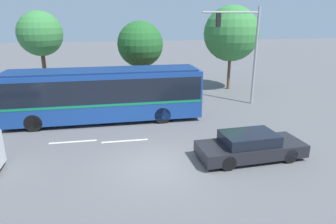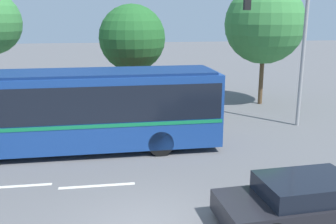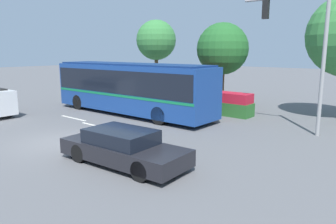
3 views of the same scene
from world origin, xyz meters
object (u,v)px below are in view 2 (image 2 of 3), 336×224
traffic_light_pole (288,35)px  street_tree_right (265,24)px  city_bus (71,106)px  street_tree_centre (132,38)px  sedan_foreground (309,201)px

traffic_light_pole → street_tree_right: bearing=-100.2°
city_bus → traffic_light_pole: traffic_light_pole is taller
street_tree_centre → street_tree_right: 7.86m
city_bus → street_tree_centre: size_ratio=1.98×
city_bus → traffic_light_pole: bearing=-169.0°
sedan_foreground → street_tree_right: size_ratio=0.69×
city_bus → street_tree_centre: bearing=-115.1°
city_bus → street_tree_right: street_tree_right is taller
street_tree_right → city_bus: bearing=-147.6°
street_tree_right → traffic_light_pole: bearing=-100.2°
city_bus → street_tree_centre: (2.86, 6.24, 2.26)m
street_tree_centre → street_tree_right: (7.81, 0.54, 0.73)m
city_bus → traffic_light_pole: (9.81, 1.99, 2.59)m
sedan_foreground → street_tree_right: 14.57m
sedan_foreground → street_tree_centre: street_tree_centre is taller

